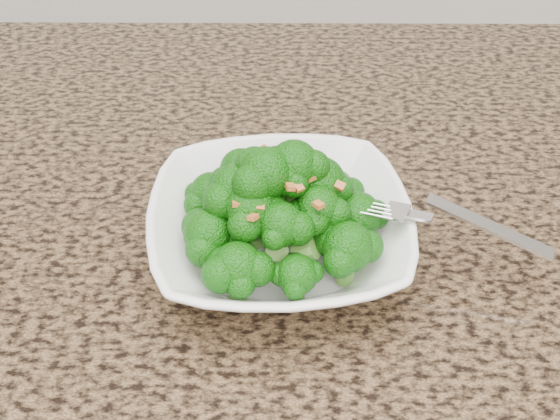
# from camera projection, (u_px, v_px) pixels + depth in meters

# --- Properties ---
(granite_counter) EXTENTS (1.64, 1.04, 0.03)m
(granite_counter) POSITION_uv_depth(u_px,v_px,m) (100.00, 339.00, 0.55)
(granite_counter) COLOR brown
(granite_counter) RESTS_ON cabinet
(bowl) EXTENTS (0.23, 0.23, 0.05)m
(bowl) POSITION_uv_depth(u_px,v_px,m) (280.00, 232.00, 0.58)
(bowl) COLOR white
(bowl) RESTS_ON granite_counter
(broccoli_pile) EXTENTS (0.19, 0.19, 0.07)m
(broccoli_pile) POSITION_uv_depth(u_px,v_px,m) (280.00, 173.00, 0.54)
(broccoli_pile) COLOR #125E0A
(broccoli_pile) RESTS_ON bowl
(garlic_topping) EXTENTS (0.11, 0.11, 0.01)m
(garlic_topping) POSITION_uv_depth(u_px,v_px,m) (280.00, 131.00, 0.51)
(garlic_topping) COLOR #BB692D
(garlic_topping) RESTS_ON broccoli_pile
(fork) EXTENTS (0.17, 0.10, 0.01)m
(fork) POSITION_uv_depth(u_px,v_px,m) (424.00, 216.00, 0.55)
(fork) COLOR silver
(fork) RESTS_ON bowl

